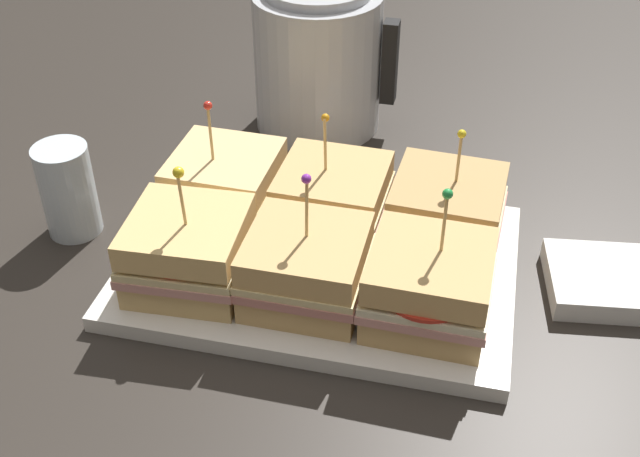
% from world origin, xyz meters
% --- Properties ---
extents(ground_plane, '(6.00, 6.00, 0.00)m').
position_xyz_m(ground_plane, '(0.00, 0.00, 0.00)').
color(ground_plane, '#2D2823').
extents(serving_platter, '(0.42, 0.29, 0.02)m').
position_xyz_m(serving_platter, '(0.00, 0.00, 0.01)').
color(serving_platter, white).
rests_on(serving_platter, ground_plane).
extents(sandwich_front_left, '(0.13, 0.13, 0.15)m').
position_xyz_m(sandwich_front_left, '(-0.12, -0.06, 0.06)').
color(sandwich_front_left, tan).
rests_on(sandwich_front_left, serving_platter).
extents(sandwich_front_center, '(0.12, 0.12, 0.14)m').
position_xyz_m(sandwich_front_center, '(0.00, -0.06, 0.06)').
color(sandwich_front_center, tan).
rests_on(sandwich_front_center, serving_platter).
extents(sandwich_front_right, '(0.12, 0.12, 0.15)m').
position_xyz_m(sandwich_front_right, '(0.12, -0.06, 0.06)').
color(sandwich_front_right, tan).
rests_on(sandwich_front_right, serving_platter).
extents(sandwich_back_left, '(0.12, 0.12, 0.15)m').
position_xyz_m(sandwich_back_left, '(-0.13, 0.06, 0.06)').
color(sandwich_back_left, '#DBB77A').
rests_on(sandwich_back_left, serving_platter).
extents(sandwich_back_center, '(0.12, 0.12, 0.14)m').
position_xyz_m(sandwich_back_center, '(0.00, 0.06, 0.06)').
color(sandwich_back_center, tan).
rests_on(sandwich_back_center, serving_platter).
extents(sandwich_back_right, '(0.13, 0.13, 0.14)m').
position_xyz_m(sandwich_back_right, '(0.13, 0.06, 0.06)').
color(sandwich_back_right, tan).
rests_on(sandwich_back_right, serving_platter).
extents(kettle_steel, '(0.19, 0.17, 0.22)m').
position_xyz_m(kettle_steel, '(-0.08, 0.32, 0.10)').
color(kettle_steel, '#B7BABF').
rests_on(kettle_steel, ground_plane).
extents(drinking_glass, '(0.06, 0.06, 0.11)m').
position_xyz_m(drinking_glass, '(-0.30, 0.01, 0.06)').
color(drinking_glass, silver).
rests_on(drinking_glass, ground_plane).
extents(napkin_stack, '(0.12, 0.12, 0.02)m').
position_xyz_m(napkin_stack, '(0.30, 0.04, 0.01)').
color(napkin_stack, white).
rests_on(napkin_stack, ground_plane).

